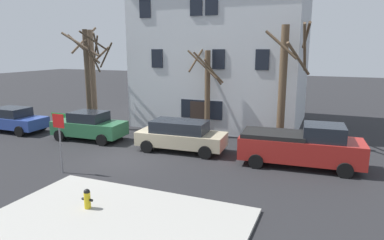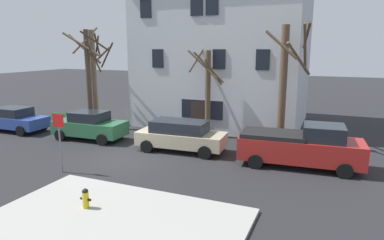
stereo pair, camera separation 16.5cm
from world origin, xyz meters
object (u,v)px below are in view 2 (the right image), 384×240
at_px(street_sign_pole, 59,131).
at_px(tree_bare_end, 285,81).
at_px(tree_bare_near, 93,73).
at_px(tree_bare_mid, 90,75).
at_px(pickup_truck_red, 301,146).
at_px(building_main, 225,47).
at_px(car_green_sedan, 90,126).
at_px(tree_bare_far, 208,88).
at_px(fire_hydrant, 86,198).
at_px(car_beige_wagon, 181,135).
at_px(car_blue_sedan, 14,119).
at_px(bicycle_leaning, 110,125).

bearing_deg(street_sign_pole, tree_bare_end, 43.55).
distance_m(tree_bare_near, tree_bare_mid, 1.18).
bearing_deg(tree_bare_end, pickup_truck_red, -67.30).
relative_size(building_main, car_green_sedan, 2.66).
relative_size(tree_bare_near, street_sign_pole, 2.58).
bearing_deg(building_main, tree_bare_far, -84.76).
xyz_separation_m(building_main, fire_hydrant, (0.13, -15.84, -5.09)).
relative_size(car_beige_wagon, street_sign_pole, 1.79).
height_order(tree_bare_end, fire_hydrant, tree_bare_end).
relative_size(tree_bare_far, car_blue_sedan, 1.31).
relative_size(tree_bare_end, car_beige_wagon, 1.40).
relative_size(building_main, tree_bare_end, 1.74).
relative_size(tree_bare_mid, car_beige_wagon, 1.38).
relative_size(building_main, street_sign_pole, 4.37).
bearing_deg(fire_hydrant, tree_bare_end, 64.82).
bearing_deg(tree_bare_near, car_blue_sedan, -132.86).
relative_size(tree_bare_mid, pickup_truck_red, 1.18).
height_order(tree_bare_far, fire_hydrant, tree_bare_far).
bearing_deg(car_green_sedan, tree_bare_near, 124.65).
bearing_deg(bicycle_leaning, tree_bare_mid, 173.40).
bearing_deg(building_main, fire_hydrant, -89.51).
distance_m(car_blue_sedan, fire_hydrant, 14.20).
relative_size(car_blue_sedan, fire_hydrant, 6.77).
bearing_deg(car_blue_sedan, tree_bare_mid, 34.25).
relative_size(tree_bare_near, tree_bare_end, 1.03).
bearing_deg(street_sign_pole, fire_hydrant, -36.32).
relative_size(car_blue_sedan, street_sign_pole, 1.73).
distance_m(building_main, fire_hydrant, 16.64).
distance_m(tree_bare_mid, tree_bare_end, 12.89).
height_order(tree_bare_end, bicycle_leaning, tree_bare_end).
xyz_separation_m(tree_bare_near, street_sign_pole, (5.07, -8.70, -1.82)).
relative_size(tree_bare_far, fire_hydrant, 8.87).
bearing_deg(pickup_truck_red, car_green_sedan, 179.45).
bearing_deg(fire_hydrant, tree_bare_mid, 127.70).
relative_size(tree_bare_near, car_beige_wagon, 1.44).
distance_m(car_blue_sedan, car_green_sedan, 6.12).
xyz_separation_m(car_blue_sedan, bicycle_leaning, (5.82, 2.70, -0.44)).
bearing_deg(car_green_sedan, fire_hydrant, -51.64).
bearing_deg(car_green_sedan, building_main, 54.38).
bearing_deg(car_beige_wagon, car_green_sedan, 179.81).
distance_m(pickup_truck_red, street_sign_pole, 10.95).
bearing_deg(street_sign_pole, tree_bare_mid, 120.03).
bearing_deg(fire_hydrant, tree_bare_far, 88.40).
height_order(tree_bare_far, tree_bare_end, tree_bare_end).
height_order(tree_bare_near, pickup_truck_red, tree_bare_near).
xyz_separation_m(building_main, tree_bare_near, (-8.40, -4.59, -1.85)).
bearing_deg(pickup_truck_red, car_beige_wagon, 179.11).
distance_m(tree_bare_near, fire_hydrant, 14.49).
relative_size(building_main, pickup_truck_red, 2.08).
bearing_deg(car_blue_sedan, tree_bare_near, 47.14).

